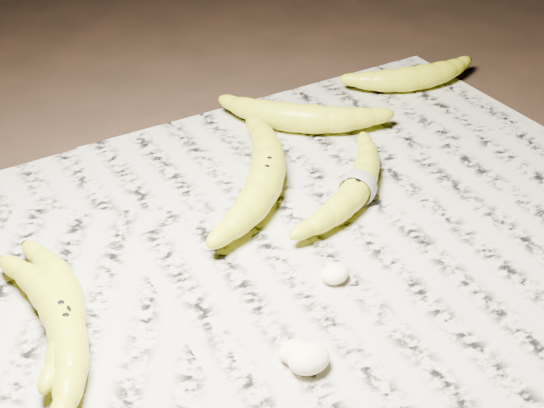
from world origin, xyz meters
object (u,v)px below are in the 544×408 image
banana_center (266,174)px  banana_taped (358,185)px  banana_upper_b (416,75)px  banana_left_a (63,320)px  banana_upper_a (300,116)px  banana_left_b (66,300)px

banana_center → banana_taped: (0.08, -0.06, -0.00)m
banana_taped → banana_upper_b: 0.30m
banana_left_a → banana_upper_b: (0.58, 0.25, 0.00)m
banana_upper_a → banana_center: bearing=-96.2°
banana_upper_a → banana_upper_b: (0.21, 0.03, -0.00)m
banana_upper_a → banana_upper_b: banana_upper_a is taller
banana_left_b → banana_upper_b: 0.61m
banana_upper_b → banana_left_a: bearing=-146.2°
banana_left_b → banana_taped: (0.34, 0.03, 0.00)m
banana_left_b → banana_taped: bearing=-74.7°
banana_left_a → banana_upper_b: 0.63m
banana_left_b → banana_taped: 0.34m
banana_left_a → banana_taped: bearing=-78.4°
banana_upper_a → banana_upper_b: 0.21m
banana_center → banana_left_a: bearing=150.3°
banana_center → banana_upper_b: bearing=-30.9°
banana_upper_a → banana_taped: bearing=-58.6°
banana_left_b → banana_upper_a: banana_upper_a is taller
banana_center → banana_upper_b: banana_center is taller
banana_upper_a → banana_left_a: bearing=-109.9°
banana_taped → banana_upper_a: 0.17m
banana_upper_b → banana_taped: bearing=-129.2°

